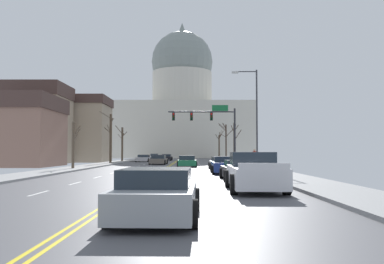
# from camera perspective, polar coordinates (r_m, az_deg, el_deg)

# --- Properties ---
(ground) EXTENTS (20.00, 180.00, 0.20)m
(ground) POSITION_cam_1_polar(r_m,az_deg,el_deg) (35.63, -4.31, -5.31)
(ground) COLOR #4D4D53
(signal_gantry) EXTENTS (7.91, 0.41, 6.96)m
(signal_gantry) POSITION_cam_1_polar(r_m,az_deg,el_deg) (48.74, 2.48, 1.45)
(signal_gantry) COLOR #28282D
(signal_gantry) RESTS_ON ground
(street_lamp_right) EXTENTS (2.22, 0.24, 8.60)m
(street_lamp_right) POSITION_cam_1_polar(r_m,az_deg,el_deg) (36.36, 8.34, 2.90)
(street_lamp_right) COLOR #333338
(street_lamp_right) RESTS_ON ground
(capitol_building) EXTENTS (35.74, 18.70, 35.40)m
(capitol_building) POSITION_cam_1_polar(r_m,az_deg,el_deg) (108.33, -1.49, 3.43)
(capitol_building) COLOR beige
(capitol_building) RESTS_ON ground
(sedan_near_00) EXTENTS (2.22, 4.43, 1.22)m
(sedan_near_00) POSITION_cam_1_polar(r_m,az_deg,el_deg) (44.75, -0.85, -4.06)
(sedan_near_00) COLOR #1E7247
(sedan_near_00) RESTS_ON ground
(sedan_near_01) EXTENTS (2.15, 4.38, 1.21)m
(sedan_near_01) POSITION_cam_1_polar(r_m,az_deg,el_deg) (38.37, 3.82, -4.29)
(sedan_near_01) COLOR silver
(sedan_near_01) RESTS_ON ground
(sedan_near_02) EXTENTS (2.08, 4.61, 1.28)m
(sedan_near_02) POSITION_cam_1_polar(r_m,az_deg,el_deg) (31.63, 4.37, -4.59)
(sedan_near_02) COLOR navy
(sedan_near_02) RESTS_ON ground
(sedan_near_03) EXTENTS (2.07, 4.56, 1.16)m
(sedan_near_03) POSITION_cam_1_polar(r_m,az_deg,el_deg) (24.46, 6.33, -5.25)
(sedan_near_03) COLOR black
(sedan_near_03) RESTS_ON ground
(pickup_truck_near_04) EXTENTS (2.38, 5.48, 1.63)m
(pickup_truck_near_04) POSITION_cam_1_polar(r_m,az_deg,el_deg) (17.95, 8.40, -5.60)
(pickup_truck_near_04) COLOR silver
(pickup_truck_near_04) RESTS_ON ground
(sedan_near_05) EXTENTS (2.17, 4.40, 1.25)m
(sedan_near_05) POSITION_cam_1_polar(r_m,az_deg,el_deg) (10.44, -4.93, -8.53)
(sedan_near_05) COLOR #9EA3A8
(sedan_near_05) RESTS_ON ground
(sedan_oncoming_00) EXTENTS (2.23, 4.63, 1.21)m
(sedan_oncoming_00) POSITION_cam_1_polar(r_m,az_deg,el_deg) (53.48, -4.72, -3.83)
(sedan_oncoming_00) COLOR #6B6056
(sedan_oncoming_00) RESTS_ON ground
(sedan_oncoming_01) EXTENTS (2.21, 4.66, 1.12)m
(sedan_oncoming_01) POSITION_cam_1_polar(r_m,az_deg,el_deg) (66.96, -6.79, -3.61)
(sedan_oncoming_01) COLOR silver
(sedan_oncoming_01) RESTS_ON ground
(sedan_oncoming_02) EXTENTS (2.01, 4.67, 1.14)m
(sedan_oncoming_02) POSITION_cam_1_polar(r_m,az_deg,el_deg) (76.34, -3.61, -3.50)
(sedan_oncoming_02) COLOR black
(sedan_oncoming_02) RESTS_ON ground
(sedan_oncoming_03) EXTENTS (2.07, 4.76, 1.15)m
(sedan_oncoming_03) POSITION_cam_1_polar(r_m,az_deg,el_deg) (88.38, -5.32, -3.38)
(sedan_oncoming_03) COLOR silver
(sedan_oncoming_03) RESTS_ON ground
(flank_building_00) EXTENTS (11.02, 9.08, 10.25)m
(flank_building_00) POSITION_cam_1_polar(r_m,az_deg,el_deg) (76.78, -15.70, 0.05)
(flank_building_00) COLOR #B2A38E
(flank_building_00) RESTS_ON ground
(flank_building_01) EXTENTS (9.69, 8.41, 10.17)m
(flank_building_01) POSITION_cam_1_polar(r_m,az_deg,el_deg) (67.58, -15.52, 0.37)
(flank_building_01) COLOR tan
(flank_building_01) RESTS_ON ground
(flank_building_02) EXTENTS (8.34, 9.52, 7.79)m
(flank_building_02) POSITION_cam_1_polar(r_m,az_deg,el_deg) (49.84, -22.73, 0.16)
(flank_building_02) COLOR #8C6656
(flank_building_02) RESTS_ON ground
(flank_building_03) EXTENTS (8.91, 8.14, 10.74)m
(flank_building_03) POSITION_cam_1_polar(r_m,az_deg,el_deg) (60.27, -21.01, 1.10)
(flank_building_03) COLOR tan
(flank_building_03) RESTS_ON ground
(bare_tree_00) EXTENTS (2.60, 1.50, 6.40)m
(bare_tree_00) POSITION_cam_1_polar(r_m,az_deg,el_deg) (71.79, 4.54, -1.14)
(bare_tree_00) COLOR #423328
(bare_tree_00) RESTS_ON ground
(bare_tree_01) EXTENTS (1.38, 2.42, 4.19)m
(bare_tree_01) POSITION_cam_1_polar(r_m,az_deg,el_deg) (39.21, -16.07, -1.48)
(bare_tree_01) COLOR brown
(bare_tree_01) RESTS_ON ground
(bare_tree_02) EXTENTS (1.66, 2.76, 5.71)m
(bare_tree_02) POSITION_cam_1_polar(r_m,az_deg,el_deg) (80.79, 3.63, -1.78)
(bare_tree_02) COLOR #4C3D2D
(bare_tree_02) RESTS_ON ground
(bare_tree_03) EXTENTS (1.81, 2.47, 5.68)m
(bare_tree_03) POSITION_cam_1_polar(r_m,az_deg,el_deg) (67.17, -9.67, -1.51)
(bare_tree_03) COLOR brown
(bare_tree_03) RESTS_ON ground
(bare_tree_04) EXTENTS (1.61, 2.29, 5.40)m
(bare_tree_04) POSITION_cam_1_polar(r_m,az_deg,el_deg) (57.00, 5.76, -1.29)
(bare_tree_04) COLOR #423328
(bare_tree_04) RESTS_ON ground
(bare_tree_05) EXTENTS (1.51, 2.23, 6.80)m
(bare_tree_05) POSITION_cam_1_polar(r_m,az_deg,el_deg) (56.38, -11.23, -0.72)
(bare_tree_05) COLOR #4C3D2D
(bare_tree_05) RESTS_ON ground
(pedestrian_00) EXTENTS (0.35, 0.34, 1.76)m
(pedestrian_00) POSITION_cam_1_polar(r_m,az_deg,el_deg) (40.06, 8.44, -3.42)
(pedestrian_00) COLOR #4C4238
(pedestrian_00) RESTS_ON ground
(bicycle_parked) EXTENTS (0.12, 1.77, 0.85)m
(bicycle_parked) POSITION_cam_1_polar(r_m,az_deg,el_deg) (39.75, 8.11, -4.34)
(bicycle_parked) COLOR black
(bicycle_parked) RESTS_ON ground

